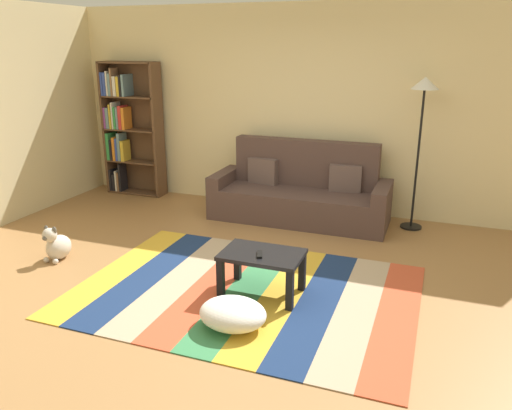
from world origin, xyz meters
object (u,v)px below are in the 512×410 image
(dog, at_px, (57,245))
(tv_remote, at_px, (260,254))
(coffee_table, at_px, (262,261))
(couch, at_px, (300,194))
(standing_lamp, at_px, (423,104))
(pouf, at_px, (233,314))
(bookshelf, at_px, (127,128))

(dog, distance_m, tv_remote, 2.31)
(coffee_table, bearing_deg, couch, 96.40)
(couch, bearing_deg, dog, -133.59)
(dog, bearing_deg, couch, 46.41)
(couch, bearing_deg, standing_lamp, 6.15)
(coffee_table, distance_m, dog, 2.31)
(pouf, height_order, dog, dog)
(pouf, bearing_deg, coffee_table, 87.64)
(bookshelf, bearing_deg, tv_remote, -39.54)
(pouf, relative_size, dog, 1.39)
(pouf, xyz_separation_m, standing_lamp, (1.18, 2.92, 1.40))
(coffee_table, bearing_deg, standing_lamp, 63.31)
(dog, height_order, standing_lamp, standing_lamp)
(coffee_table, bearing_deg, dog, -179.55)
(bookshelf, xyz_separation_m, coffee_table, (3.02, -2.43, -0.66))
(dog, height_order, tv_remote, tv_remote)
(bookshelf, relative_size, tv_remote, 12.99)
(coffee_table, bearing_deg, tv_remote, -90.61)
(coffee_table, height_order, dog, coffee_table)
(coffee_table, height_order, standing_lamp, standing_lamp)
(bookshelf, relative_size, pouf, 3.52)
(bookshelf, bearing_deg, pouf, -45.57)
(bookshelf, xyz_separation_m, tv_remote, (3.02, -2.49, -0.57))
(couch, bearing_deg, tv_remote, -83.79)
(standing_lamp, height_order, tv_remote, standing_lamp)
(coffee_table, distance_m, tv_remote, 0.11)
(pouf, relative_size, standing_lamp, 0.30)
(bookshelf, distance_m, coffee_table, 3.93)
(dog, xyz_separation_m, standing_lamp, (3.45, 2.31, 1.37))
(pouf, bearing_deg, bookshelf, 134.43)
(bookshelf, relative_size, standing_lamp, 1.06)
(standing_lamp, relative_size, tv_remote, 12.21)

